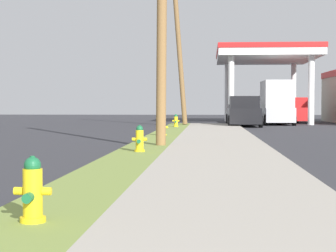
{
  "coord_description": "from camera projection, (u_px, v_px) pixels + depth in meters",
  "views": [
    {
      "loc": [
        2.67,
        -0.92,
        1.44
      ],
      "look_at": [
        1.43,
        16.81,
        0.78
      ],
      "focal_mm": 62.25,
      "sensor_mm": 36.0,
      "label": 1
    }
  ],
  "objects": [
    {
      "name": "fire_hydrant_second",
      "position": [
        140.0,
        140.0,
        16.23
      ],
      "size": [
        0.42,
        0.38,
        0.74
      ],
      "color": "yellow",
      "rests_on": "grass_verge"
    },
    {
      "name": "truck_black_on_apron",
      "position": [
        243.0,
        112.0,
        38.2
      ],
      "size": [
        2.12,
        5.4,
        1.97
      ],
      "color": "black",
      "rests_on": "ground"
    },
    {
      "name": "fire_hydrant_nearest",
      "position": [
        33.0,
        193.0,
        6.51
      ],
      "size": [
        0.42,
        0.37,
        0.74
      ],
      "color": "yellow",
      "rests_on": "grass_verge"
    },
    {
      "name": "fire_hydrant_fourth",
      "position": [
        176.0,
        121.0,
        34.4
      ],
      "size": [
        0.42,
        0.38,
        0.74
      ],
      "color": "yellow",
      "rests_on": "grass_verge"
    },
    {
      "name": "fire_hydrant_third",
      "position": [
        163.0,
        128.0,
        24.68
      ],
      "size": [
        0.42,
        0.37,
        0.74
      ],
      "color": "yellow",
      "rests_on": "grass_verge"
    },
    {
      "name": "truck_red_at_forecourt",
      "position": [
        292.0,
        111.0,
        45.49
      ],
      "size": [
        2.61,
        5.57,
        1.97
      ],
      "color": "red",
      "rests_on": "ground"
    },
    {
      "name": "truck_silver_at_far_bay",
      "position": [
        276.0,
        104.0,
        41.89
      ],
      "size": [
        2.19,
        6.42,
        3.11
      ],
      "color": "#BCBCC1",
      "rests_on": "ground"
    },
    {
      "name": "car_teal_by_near_pump",
      "position": [
        253.0,
        112.0,
        52.13
      ],
      "size": [
        1.97,
        4.51,
        1.57
      ],
      "color": "#197075",
      "rests_on": "ground"
    },
    {
      "name": "utility_pole_background",
      "position": [
        179.0,
        47.0,
        38.29
      ],
      "size": [
        1.54,
        1.74,
        9.98
      ],
      "color": "brown",
      "rests_on": "grass_verge"
    }
  ]
}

